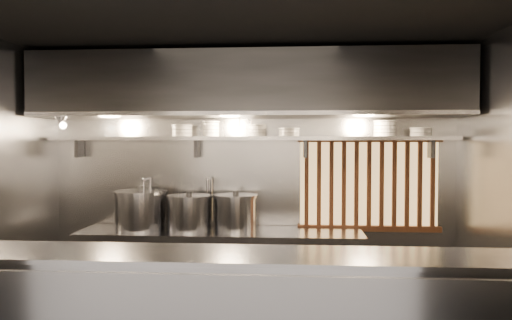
# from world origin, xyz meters

# --- Properties ---
(ceiling) EXTENTS (4.50, 4.50, 0.00)m
(ceiling) POSITION_xyz_m (0.00, 0.00, 2.80)
(ceiling) COLOR black
(ceiling) RESTS_ON wall_back
(wall_back) EXTENTS (4.50, 0.00, 4.50)m
(wall_back) POSITION_xyz_m (0.00, 1.50, 1.40)
(wall_back) COLOR gray
(wall_back) RESTS_ON floor
(cooking_bench) EXTENTS (3.00, 0.70, 0.90)m
(cooking_bench) POSITION_xyz_m (-0.30, 1.13, 0.45)
(cooking_bench) COLOR #9B9BA1
(cooking_bench) RESTS_ON floor
(bowl_shelf) EXTENTS (4.40, 0.34, 0.04)m
(bowl_shelf) POSITION_xyz_m (0.00, 1.32, 1.88)
(bowl_shelf) COLOR #9B9BA1
(bowl_shelf) RESTS_ON wall_back
(exhaust_hood) EXTENTS (4.40, 0.81, 0.65)m
(exhaust_hood) POSITION_xyz_m (0.00, 1.10, 2.42)
(exhaust_hood) COLOR #2D2D30
(exhaust_hood) RESTS_ON ceiling
(wood_screen) EXTENTS (1.56, 0.09, 1.04)m
(wood_screen) POSITION_xyz_m (1.30, 1.45, 1.38)
(wood_screen) COLOR #FFC872
(wood_screen) RESTS_ON wall_back
(faucet_left) EXTENTS (0.04, 0.30, 0.50)m
(faucet_left) POSITION_xyz_m (-1.15, 1.37, 1.31)
(faucet_left) COLOR silver
(faucet_left) RESTS_ON wall_back
(faucet_right) EXTENTS (0.04, 0.30, 0.50)m
(faucet_right) POSITION_xyz_m (-0.45, 1.37, 1.31)
(faucet_right) COLOR silver
(faucet_right) RESTS_ON wall_back
(heat_lamp) EXTENTS (0.25, 0.35, 0.20)m
(heat_lamp) POSITION_xyz_m (-1.90, 0.85, 2.07)
(heat_lamp) COLOR #9B9BA1
(heat_lamp) RESTS_ON exhaust_hood
(pendant_bulb) EXTENTS (0.09, 0.09, 0.19)m
(pendant_bulb) POSITION_xyz_m (-0.10, 1.20, 1.96)
(pendant_bulb) COLOR #2D2D30
(pendant_bulb) RESTS_ON exhaust_hood
(stock_pot_left) EXTENTS (0.72, 0.72, 0.46)m
(stock_pot_left) POSITION_xyz_m (-1.17, 1.15, 1.11)
(stock_pot_left) COLOR #9B9BA1
(stock_pot_left) RESTS_ON cooking_bench
(stock_pot_mid) EXTENTS (0.59, 0.59, 0.42)m
(stock_pot_mid) POSITION_xyz_m (-0.14, 1.17, 1.09)
(stock_pot_mid) COLOR #9B9BA1
(stock_pot_mid) RESTS_ON cooking_bench
(stock_pot_right) EXTENTS (0.56, 0.56, 0.41)m
(stock_pot_right) POSITION_xyz_m (-0.63, 1.13, 1.09)
(stock_pot_right) COLOR #9B9BA1
(stock_pot_right) RESTS_ON cooking_bench
(bowl_stack_0) EXTENTS (0.24, 0.24, 0.13)m
(bowl_stack_0) POSITION_xyz_m (-0.75, 1.32, 1.97)
(bowl_stack_0) COLOR silver
(bowl_stack_0) RESTS_ON bowl_shelf
(bowl_stack_1) EXTENTS (0.20, 0.20, 0.17)m
(bowl_stack_1) POSITION_xyz_m (-0.43, 1.32, 1.99)
(bowl_stack_1) COLOR silver
(bowl_stack_1) RESTS_ON bowl_shelf
(bowl_stack_2) EXTENTS (0.23, 0.23, 0.13)m
(bowl_stack_2) POSITION_xyz_m (0.06, 1.32, 1.97)
(bowl_stack_2) COLOR silver
(bowl_stack_2) RESTS_ON bowl_shelf
(bowl_stack_3) EXTENTS (0.23, 0.23, 0.09)m
(bowl_stack_3) POSITION_xyz_m (0.42, 1.32, 1.95)
(bowl_stack_3) COLOR silver
(bowl_stack_3) RESTS_ON bowl_shelf
(bowl_stack_4) EXTENTS (0.24, 0.24, 0.17)m
(bowl_stack_4) POSITION_xyz_m (1.44, 1.32, 1.98)
(bowl_stack_4) COLOR silver
(bowl_stack_4) RESTS_ON bowl_shelf
(bowl_stack_5) EXTENTS (0.24, 0.24, 0.09)m
(bowl_stack_5) POSITION_xyz_m (1.82, 1.32, 1.95)
(bowl_stack_5) COLOR silver
(bowl_stack_5) RESTS_ON bowl_shelf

